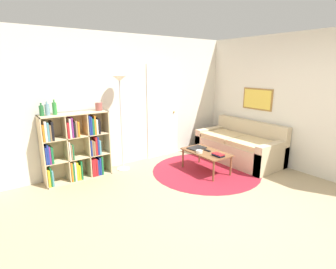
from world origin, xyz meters
name	(u,v)px	position (x,y,z in m)	size (l,w,h in m)	color
ground_plane	(239,216)	(0.00, 0.00, 0.00)	(14.00, 14.00, 0.00)	tan
wall_back	(139,101)	(0.02, 2.76, 1.29)	(7.42, 0.11, 2.60)	silver
wall_right	(261,99)	(2.23, 1.37, 1.30)	(0.08, 5.73, 2.60)	silver
rug	(206,171)	(0.74, 1.44, 0.00)	(2.07, 2.07, 0.01)	maroon
bookshelf	(76,147)	(-1.39, 2.54, 0.59)	(1.15, 0.34, 1.20)	beige
floor_lamp	(120,94)	(-0.52, 2.47, 1.48)	(0.26, 0.26, 1.82)	#B7B7BC
couch	(240,147)	(1.80, 1.48, 0.29)	(0.91, 1.78, 0.83)	#CCB793
coffee_table	(206,154)	(0.73, 1.44, 0.36)	(0.53, 0.94, 0.40)	brown
laptop	(197,148)	(0.72, 1.69, 0.41)	(0.35, 0.27, 0.02)	black
bowl	(199,152)	(0.57, 1.45, 0.43)	(0.12, 0.12, 0.05)	silver
book_stack_on_table	(218,155)	(0.71, 1.11, 0.43)	(0.14, 0.23, 0.05)	black
remote	(207,151)	(0.77, 1.44, 0.41)	(0.05, 0.15, 0.02)	black
bottle_left	(41,110)	(-1.87, 2.56, 1.29)	(0.07, 0.07, 0.21)	#236633
bottle_middle	(47,110)	(-1.78, 2.55, 1.30)	(0.08, 0.08, 0.23)	#6B93A3
bottle_right	(55,108)	(-1.67, 2.55, 1.31)	(0.07, 0.07, 0.25)	#2D8438
vase_on_shelf	(99,107)	(-0.92, 2.54, 1.27)	(0.13, 0.13, 0.15)	#934C47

